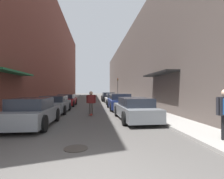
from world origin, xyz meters
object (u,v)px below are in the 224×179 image
(parked_car_right_0, at_px, (134,109))
(skateboarder, at_px, (91,101))
(parked_car_left_1, at_px, (55,104))
(parked_car_left_0, at_px, (33,113))
(parked_car_left_2, at_px, (67,100))
(parked_car_right_1, at_px, (119,102))
(parked_car_right_3, at_px, (108,97))
(manhole_cover, at_px, (76,148))
(parked_car_right_2, at_px, (114,99))
(traffic_light, at_px, (118,86))

(parked_car_right_0, height_order, skateboarder, skateboarder)
(parked_car_left_1, relative_size, parked_car_right_0, 0.84)
(parked_car_left_0, height_order, parked_car_right_0, parked_car_left_0)
(parked_car_left_1, height_order, skateboarder, skateboarder)
(parked_car_left_2, bearing_deg, parked_car_left_0, -89.87)
(parked_car_right_1, xyz_separation_m, parked_car_right_3, (-0.05, 11.08, -0.04))
(manhole_cover, bearing_deg, parked_car_right_2, 79.51)
(parked_car_right_2, distance_m, traffic_light, 11.16)
(traffic_light, bearing_deg, parked_car_left_1, -111.68)
(skateboarder, bearing_deg, parked_car_left_1, 148.94)
(parked_car_left_2, bearing_deg, skateboarder, -69.81)
(parked_car_right_1, xyz_separation_m, traffic_light, (2.18, 16.71, 1.73))
(parked_car_right_0, bearing_deg, parked_car_right_3, 90.38)
(parked_car_left_1, relative_size, traffic_light, 1.09)
(parked_car_left_0, height_order, skateboarder, skateboarder)
(parked_car_right_0, xyz_separation_m, traffic_light, (2.12, 22.22, 1.77))
(parked_car_right_1, xyz_separation_m, manhole_cover, (-2.78, -10.03, -0.66))
(traffic_light, bearing_deg, parked_car_right_3, -111.60)
(parked_car_left_1, distance_m, parked_car_right_3, 13.80)
(parked_car_right_1, bearing_deg, traffic_light, 82.58)
(parked_car_left_2, bearing_deg, manhole_cover, -80.44)
(parked_car_left_2, relative_size, parked_car_right_2, 0.96)
(parked_car_right_3, distance_m, manhole_cover, 21.29)
(parked_car_left_2, xyz_separation_m, parked_car_right_3, (5.08, 7.10, 0.03))
(parked_car_left_0, xyz_separation_m, parked_car_left_2, (-0.02, 10.67, -0.05))
(traffic_light, bearing_deg, parked_car_right_1, -97.42)
(parked_car_left_0, bearing_deg, manhole_cover, -55.02)
(parked_car_left_1, xyz_separation_m, parked_car_right_1, (5.16, 1.74, 0.04))
(parked_car_left_0, xyz_separation_m, traffic_light, (7.29, 23.41, 1.74))
(parked_car_right_1, height_order, parked_car_right_3, parked_car_right_1)
(parked_car_left_2, distance_m, traffic_light, 14.80)
(parked_car_right_1, bearing_deg, manhole_cover, -105.47)
(skateboarder, bearing_deg, parked_car_right_0, -40.52)
(parked_car_right_0, bearing_deg, traffic_light, 84.54)
(parked_car_left_2, xyz_separation_m, parked_car_right_0, (5.19, -9.48, 0.02))
(parked_car_right_3, height_order, manhole_cover, parked_car_right_3)
(parked_car_right_0, relative_size, skateboarder, 2.93)
(traffic_light, bearing_deg, skateboarder, -102.91)
(parked_car_left_1, relative_size, parked_car_right_2, 0.88)
(parked_car_left_2, distance_m, skateboarder, 7.85)
(parked_car_right_0, relative_size, parked_car_right_3, 1.20)
(parked_car_left_1, xyz_separation_m, traffic_light, (7.33, 18.45, 1.77))
(skateboarder, bearing_deg, parked_car_left_0, -128.98)
(parked_car_right_1, distance_m, parked_car_right_3, 11.08)
(parked_car_left_1, height_order, parked_car_right_1, parked_car_right_1)
(parked_car_right_0, bearing_deg, parked_car_left_1, 144.15)
(manhole_cover, bearing_deg, traffic_light, 79.51)
(parked_car_left_1, relative_size, parked_car_right_1, 0.84)
(parked_car_right_2, bearing_deg, traffic_light, 79.49)
(parked_car_left_2, bearing_deg, parked_car_right_3, 54.41)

